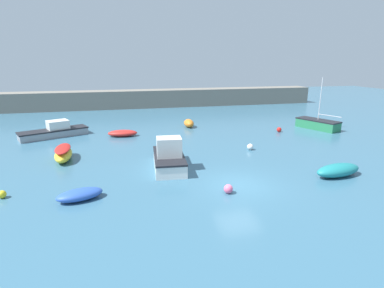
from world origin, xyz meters
The scene contains 14 objects.
ground_plane centered at (0.00, 0.00, -0.10)m, with size 120.00×120.00×0.20m, color #38667F.
harbor_breakwater centered at (0.00, 32.09, 1.33)m, with size 49.89×3.39×2.65m, color slate.
sailboat_twin_hulled centered at (13.82, 12.05, 0.52)m, with size 3.20×4.73×5.38m.
fishing_dinghy_green centered at (0.71, 16.14, 0.43)m, with size 1.04×1.97×0.85m.
motorboat_grey_hull centered at (-3.51, 3.74, 0.73)m, with size 2.33×4.66×2.19m.
motorboat_with_cabin centered at (-12.69, 14.91, 0.54)m, with size 6.29×4.16×1.53m.
rowboat_with_red_cover centered at (-10.73, 7.28, 0.49)m, with size 1.35×3.35×0.98m.
dinghy_near_pier centered at (-8.81, 0.09, 0.29)m, with size 2.55×1.73×0.57m.
rowboat_white_midwater centered at (-6.42, 13.58, 0.30)m, with size 2.91×1.68×0.61m.
open_tender_yellow centered at (6.54, -0.20, 0.40)m, with size 3.35×1.66×0.79m.
mooring_buoy_white centered at (3.60, 6.45, 0.25)m, with size 0.51×0.51×0.51m, color white.
mooring_buoy_red centered at (9.11, 11.66, 0.24)m, with size 0.48×0.48×0.48m, color red.
mooring_buoy_yellow centered at (-12.83, 1.25, 0.21)m, with size 0.43×0.43×0.43m, color yellow.
mooring_buoy_pink centered at (-1.02, -0.97, 0.25)m, with size 0.50×0.50×0.50m, color #EA668C.
Camera 1 is at (-6.47, -15.15, 6.99)m, focal length 28.00 mm.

